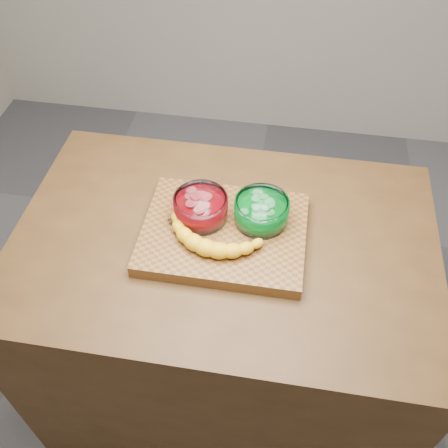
# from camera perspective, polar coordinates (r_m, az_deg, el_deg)

# --- Properties ---
(ground) EXTENTS (3.50, 3.50, 0.00)m
(ground) POSITION_cam_1_polar(r_m,az_deg,el_deg) (2.17, 0.00, -17.16)
(ground) COLOR #525256
(ground) RESTS_ON ground
(counter) EXTENTS (1.20, 0.80, 0.90)m
(counter) POSITION_cam_1_polar(r_m,az_deg,el_deg) (1.77, 0.00, -11.07)
(counter) COLOR #4A2F16
(counter) RESTS_ON ground
(cutting_board) EXTENTS (0.45, 0.35, 0.04)m
(cutting_board) POSITION_cam_1_polar(r_m,az_deg,el_deg) (1.39, 0.00, -1.10)
(cutting_board) COLOR brown
(cutting_board) RESTS_ON counter
(bowl_red) EXTENTS (0.15, 0.15, 0.07)m
(bowl_red) POSITION_cam_1_polar(r_m,az_deg,el_deg) (1.38, -2.66, 1.91)
(bowl_red) COLOR white
(bowl_red) RESTS_ON cutting_board
(bowl_green) EXTENTS (0.15, 0.15, 0.07)m
(bowl_green) POSITION_cam_1_polar(r_m,az_deg,el_deg) (1.38, 4.30, 1.49)
(bowl_green) COLOR white
(bowl_green) RESTS_ON cutting_board
(banana) EXTENTS (0.30, 0.17, 0.04)m
(banana) POSITION_cam_1_polar(r_m,az_deg,el_deg) (1.33, -1.12, -1.35)
(banana) COLOR yellow
(banana) RESTS_ON cutting_board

